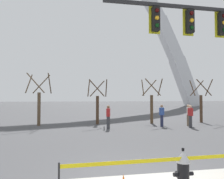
{
  "coord_description": "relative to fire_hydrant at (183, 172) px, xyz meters",
  "views": [
    {
      "loc": [
        -1.94,
        -5.76,
        2.11
      ],
      "look_at": [
        0.17,
        5.0,
        2.5
      ],
      "focal_mm": 36.48,
      "sensor_mm": 36.0,
      "label": 1
    }
  ],
  "objects": [
    {
      "name": "monument_arch",
      "position": [
        -0.58,
        47.59,
        18.45
      ],
      "size": [
        61.45,
        3.06,
        42.54
      ],
      "color": "silver",
      "rests_on": "ground"
    },
    {
      "name": "tree_center_right",
      "position": [
        4.26,
        12.99,
        1.15
      ],
      "size": [
        1.69,
        1.7,
        3.64
      ],
      "color": "brown",
      "rests_on": "ground"
    },
    {
      "name": "ground_plane",
      "position": [
        -0.58,
        1.07,
        -0.47
      ],
      "size": [
        240.0,
        240.0,
        0.0
      ],
      "primitive_type": "plane",
      "color": "#474749"
    },
    {
      "name": "tree_right_mid",
      "position": [
        8.63,
        12.83,
        1.15
      ],
      "size": [
        1.69,
        1.7,
        3.65
      ],
      "color": "#473323",
      "rests_on": "ground"
    },
    {
      "name": "tree_left_mid",
      "position": [
        -4.63,
        13.26,
        1.28
      ],
      "size": [
        1.82,
        1.83,
        3.93
      ],
      "color": "brown",
      "rests_on": "ground"
    },
    {
      "name": "pedestrian_standing_center",
      "position": [
        0.18,
        10.37,
        0.35
      ],
      "size": [
        0.31,
        0.39,
        1.59
      ],
      "color": "#38383D",
      "rests_on": "ground"
    },
    {
      "name": "tree_center_left",
      "position": [
        -0.18,
        13.26,
        1.1
      ],
      "size": [
        1.64,
        1.65,
        3.53
      ],
      "color": "#473323",
      "rests_on": "ground"
    },
    {
      "name": "pedestrian_walking_right",
      "position": [
        4.23,
        10.89,
        0.35
      ],
      "size": [
        0.39,
        0.34,
        1.59
      ],
      "color": "#232847",
      "rests_on": "ground"
    },
    {
      "name": "fire_hydrant",
      "position": [
        0.0,
        0.0,
        0.0
      ],
      "size": [
        0.46,
        0.48,
        0.99
      ],
      "color": "black",
      "rests_on": "ground"
    },
    {
      "name": "pedestrian_near_trees",
      "position": [
        6.37,
        10.94,
        0.35
      ],
      "size": [
        0.32,
        0.39,
        1.59
      ],
      "color": "brown",
      "rests_on": "ground"
    },
    {
      "name": "pedestrian_walking_left",
      "position": [
        5.95,
        9.93,
        0.35
      ],
      "size": [
        0.26,
        0.37,
        1.59
      ],
      "color": "#38383D",
      "rests_on": "ground"
    },
    {
      "name": "caution_tape_barrier",
      "position": [
        0.22,
        -0.06,
        0.14
      ],
      "size": [
        5.83,
        0.2,
        0.85
      ],
      "color": "#232326",
      "rests_on": "ground"
    }
  ]
}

